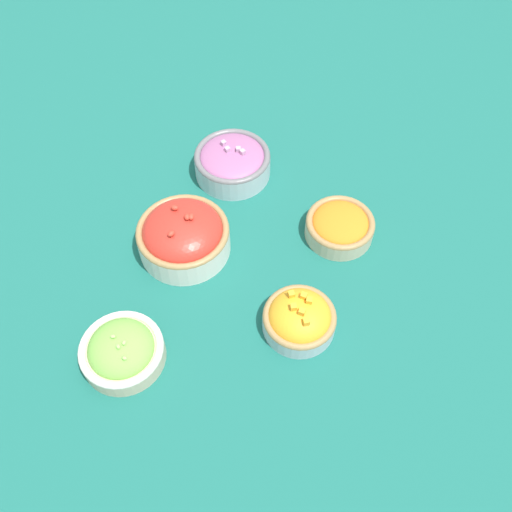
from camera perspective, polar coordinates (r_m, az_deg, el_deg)
ground_plane at (r=0.98m, az=0.00°, el=-0.99°), size 3.00×3.00×0.00m
bowl_cherry_tomatoes at (r=0.98m, az=-7.29°, el=2.10°), size 0.16×0.16×0.09m
bowl_lettuce at (r=0.90m, az=-13.27°, el=-9.18°), size 0.13×0.13×0.06m
bowl_carrots at (r=1.01m, az=8.39°, el=3.04°), size 0.12×0.12×0.05m
bowl_squash at (r=0.90m, az=4.36°, el=-6.24°), size 0.12×0.12×0.07m
bowl_red_onion at (r=1.10m, az=-2.37°, el=9.43°), size 0.14×0.14×0.07m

